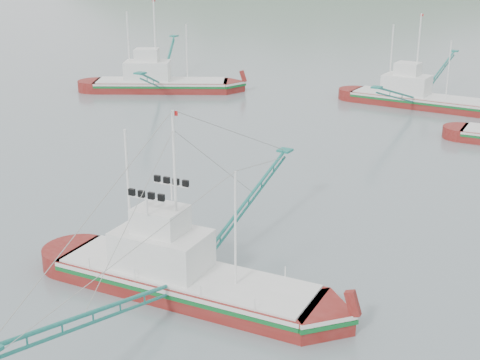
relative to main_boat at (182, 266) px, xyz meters
The scene contains 4 objects.
ground 3.77m from the main_boat, 124.43° to the left, with size 1200.00×1200.00×0.00m, color slate.
main_boat is the anchor object (origin of this frame).
bg_boat_left 51.62m from the main_boat, 129.30° to the left, with size 19.62×27.32×12.00m.
bg_boat_far 48.54m from the main_boat, 93.64° to the left, with size 15.00×27.17×10.99m.
Camera 1 is at (20.64, -27.51, 16.98)m, focal length 50.00 mm.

